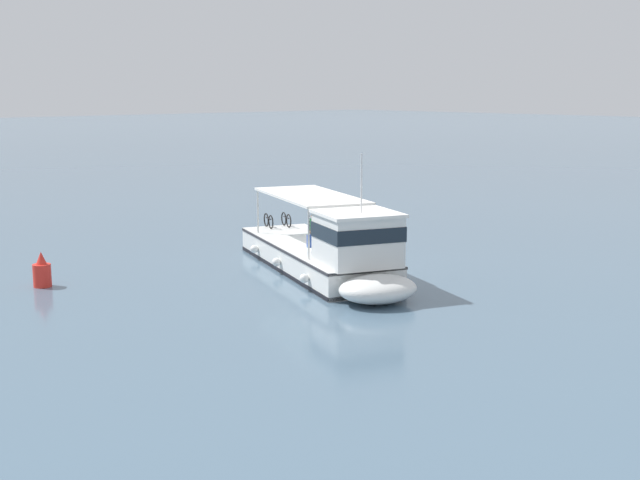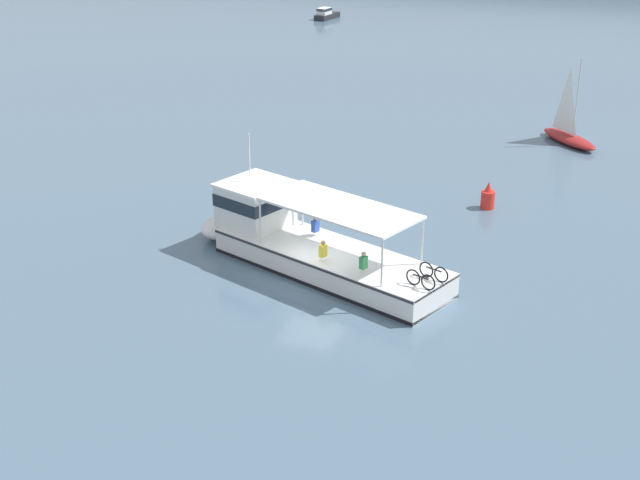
% 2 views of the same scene
% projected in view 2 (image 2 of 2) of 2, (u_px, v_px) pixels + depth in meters
% --- Properties ---
extents(ground_plane, '(400.00, 400.00, 0.00)m').
position_uv_depth(ground_plane, '(310.00, 282.00, 37.26)').
color(ground_plane, slate).
extents(ferry_main, '(12.98, 7.37, 5.32)m').
position_uv_depth(ferry_main, '(302.00, 242.00, 38.55)').
color(ferry_main, white).
rests_on(ferry_main, ground).
extents(motorboat_near_port, '(1.91, 3.77, 1.26)m').
position_uv_depth(motorboat_near_port, '(326.00, 14.00, 96.83)').
color(motorboat_near_port, '#232328').
rests_on(motorboat_near_port, ground).
extents(sailboat_horizon_east, '(4.28, 4.48, 5.40)m').
position_uv_depth(sailboat_horizon_east, '(569.00, 135.00, 54.96)').
color(sailboat_horizon_east, maroon).
rests_on(sailboat_horizon_east, ground).
extents(channel_buoy, '(0.70, 0.70, 1.40)m').
position_uv_depth(channel_buoy, '(488.00, 198.00, 44.81)').
color(channel_buoy, red).
rests_on(channel_buoy, ground).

